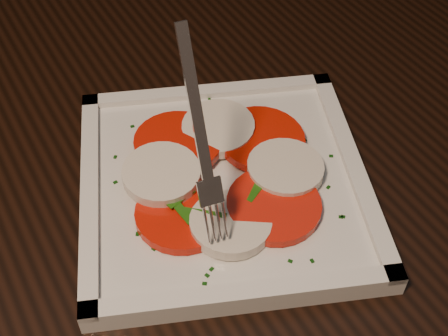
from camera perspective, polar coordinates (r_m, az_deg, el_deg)
name	(u,v)px	position (r m, az deg, el deg)	size (l,w,h in m)	color
table	(139,261)	(0.63, -7.80, -8.42)	(1.29, 0.94, 0.75)	black
plate	(224,185)	(0.54, 0.00, -1.60)	(0.24, 0.24, 0.01)	silver
caprese_salad	(224,173)	(0.53, -0.01, -0.47)	(0.19, 0.21, 0.02)	red
fork	(197,130)	(0.44, -2.51, 3.46)	(0.03, 0.07, 0.15)	white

